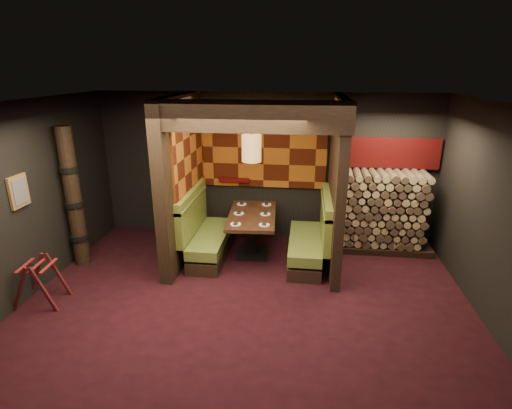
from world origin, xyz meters
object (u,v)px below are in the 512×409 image
Objects in this scene: booth_bench_right at (311,241)px; dining_table at (252,226)px; pendant_lamp at (252,148)px; luggage_rack at (39,280)px; firewood_stack at (386,212)px; totem_column at (74,199)px; booth_bench_left at (206,235)px.

booth_bench_right is 1.08m from dining_table.
pendant_lamp is (-1.06, 0.08, 1.59)m from booth_bench_right.
firewood_stack is (5.26, 2.50, 0.38)m from luggage_rack.
pendant_lamp is 1.47× the size of luggage_rack.
totem_column is (-0.08, 1.25, 0.82)m from luggage_rack.
totem_column is (-3.98, -0.55, 0.79)m from booth_bench_right.
luggage_rack is at bearing -155.23° from booth_bench_right.
firewood_stack is at bearing 13.19° from totem_column.
firewood_stack is (5.33, 1.25, -0.44)m from totem_column.
pendant_lamp is at bearing 12.26° from totem_column.
dining_table reaches higher than luggage_rack.
firewood_stack is at bearing 25.45° from luggage_rack.
totem_column reaches higher than booth_bench_left.
totem_column is (-2.09, -0.55, 0.79)m from booth_bench_left.
luggage_rack is (-2.01, -1.80, -0.03)m from booth_bench_left.
firewood_stack reaches higher than dining_table.
firewood_stack reaches higher than luggage_rack.
booth_bench_left is 1.00× the size of booth_bench_right.
booth_bench_left is at bearing -170.83° from dining_table.
booth_bench_left is 0.92× the size of firewood_stack.
pendant_lamp is 3.78m from luggage_rack.
booth_bench_left reaches higher than dining_table.
pendant_lamp is at bearing -90.00° from dining_table.
dining_table is at bearing 13.19° from totem_column.
totem_column reaches higher than firewood_stack.
booth_bench_left is 2.30m from totem_column.
totem_column is at bearing -172.14° from booth_bench_right.
pendant_lamp reaches higher than firewood_stack.
luggage_rack is at bearing -138.12° from booth_bench_left.
booth_bench_right is (1.89, 0.00, 0.00)m from booth_bench_left.
pendant_lamp is at bearing 5.79° from booth_bench_left.
pendant_lamp is (-0.00, -0.05, 1.43)m from dining_table.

